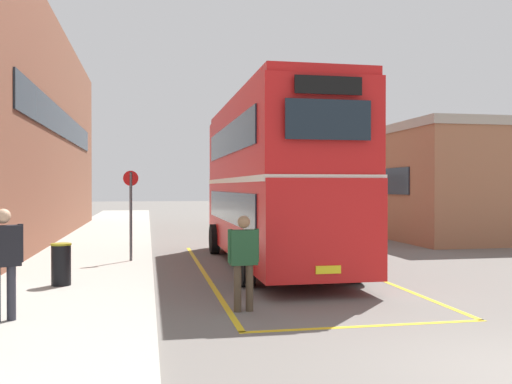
{
  "coord_description": "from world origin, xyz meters",
  "views": [
    {
      "loc": [
        -4.64,
        -5.88,
        2.28
      ],
      "look_at": [
        -0.82,
        13.72,
        2.08
      ],
      "focal_mm": 39.23,
      "sensor_mm": 36.0,
      "label": 1
    }
  ],
  "objects": [
    {
      "name": "ground_plane",
      "position": [
        0.0,
        14.4,
        0.0
      ],
      "size": [
        135.6,
        135.6,
        0.0
      ],
      "primitive_type": "plane",
      "color": "#66605B"
    },
    {
      "name": "sidewalk_left",
      "position": [
        -6.5,
        16.8,
        0.07
      ],
      "size": [
        4.0,
        57.6,
        0.14
      ],
      "primitive_type": "cube",
      "color": "#A39E93",
      "rests_on": "ground"
    },
    {
      "name": "depot_building_right",
      "position": [
        9.62,
        20.61,
        2.46
      ],
      "size": [
        8.37,
        16.15,
        4.91
      ],
      "color": "#9E6647",
      "rests_on": "ground"
    },
    {
      "name": "double_decker_bus",
      "position": [
        -1.11,
        9.81,
        2.51
      ],
      "size": [
        2.9,
        10.31,
        4.75
      ],
      "color": "black",
      "rests_on": "ground"
    },
    {
      "name": "single_deck_bus",
      "position": [
        2.77,
        25.66,
        1.64
      ],
      "size": [
        3.26,
        8.53,
        3.02
      ],
      "color": "black",
      "rests_on": "ground"
    },
    {
      "name": "pedestrian_boarding",
      "position": [
        -2.92,
        4.13,
        1.02
      ],
      "size": [
        0.58,
        0.26,
        1.75
      ],
      "color": "#473828",
      "rests_on": "ground"
    },
    {
      "name": "pedestrian_waiting_near",
      "position": [
        -6.88,
        3.57,
        1.18
      ],
      "size": [
        0.56,
        0.4,
        1.78
      ],
      "color": "#2D2D38",
      "rests_on": "sidewalk_left"
    },
    {
      "name": "litter_bin",
      "position": [
        -6.47,
        6.76,
        0.6
      ],
      "size": [
        0.44,
        0.44,
        0.91
      ],
      "color": "black",
      "rests_on": "sidewalk_left"
    },
    {
      "name": "bus_stop_sign",
      "position": [
        -5.11,
        10.59,
        1.71
      ],
      "size": [
        0.43,
        0.15,
        2.6
      ],
      "color": "#4C4C51",
      "rests_on": "sidewalk_left"
    },
    {
      "name": "bay_marking_yellow",
      "position": [
        -1.12,
        7.88,
        0.0
      ],
      "size": [
        4.27,
        12.29,
        0.01
      ],
      "color": "gold",
      "rests_on": "ground"
    }
  ]
}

